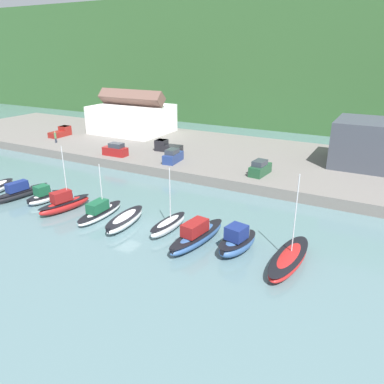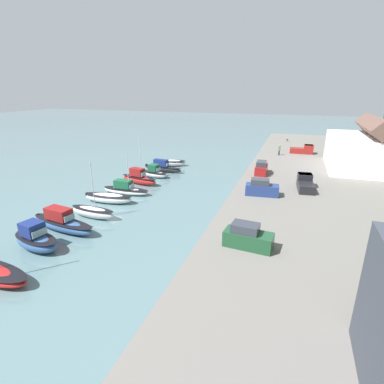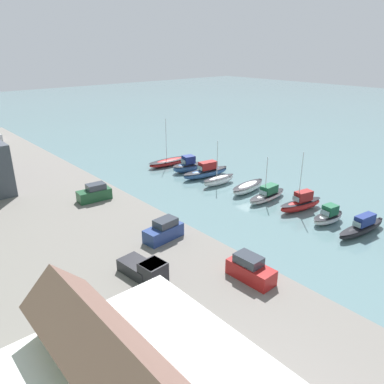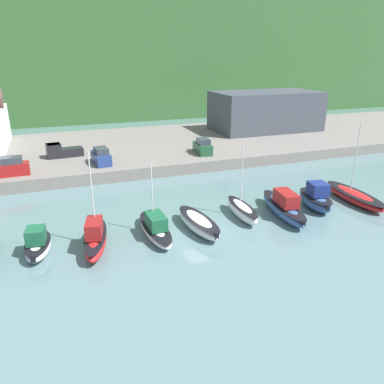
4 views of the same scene
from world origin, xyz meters
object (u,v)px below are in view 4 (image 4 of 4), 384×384
Objects in this scene: moored_boat_2 at (38,244)px; moored_boat_5 at (199,223)px; moored_boat_4 at (155,228)px; parked_car_1 at (101,157)px; parked_car_2 at (203,147)px; moored_boat_6 at (242,210)px; moored_boat_8 at (316,199)px; parked_car_0 at (10,168)px; moored_boat_7 at (284,207)px; pickup_truck_1 at (62,151)px; moored_boat_9 at (354,196)px; moored_boat_3 at (96,238)px.

moored_boat_5 is at bearing 5.58° from moored_boat_2.
moored_boat_2 is 0.67× the size of moored_boat_4.
parked_car_1 and parked_car_2 have the same top height.
moored_boat_6 is 8.08m from moored_boat_8.
moored_boat_8 is 34.16m from parked_car_0.
moored_boat_7 is at bearing -83.53° from parked_car_2.
pickup_truck_1 is at bearing 135.76° from moored_boat_7.
pickup_truck_1 reaches higher than moored_boat_7.
parked_car_1 is at bearing 144.54° from moored_boat_9.
moored_boat_7 reaches higher than moored_boat_2.
pickup_truck_1 is (-28.29, 24.33, 1.69)m from moored_boat_9.
parked_car_0 is 0.98× the size of parked_car_2.
moored_boat_9 reaches higher than moored_boat_5.
moored_boat_8 is (21.90, 0.88, 0.07)m from moored_boat_3.
moored_boat_2 is at bearing -132.67° from parked_car_2.
moored_boat_6 is (18.18, 0.62, -0.08)m from moored_boat_2.
moored_boat_4 reaches higher than parked_car_1.
parked_car_2 is (8.49, 20.08, 1.71)m from moored_boat_5.
parked_car_1 is (-1.85, 19.30, 1.65)m from moored_boat_4.
moored_boat_2 is at bearing 167.40° from pickup_truck_1.
parked_car_1 is (-18.69, 18.95, 1.37)m from moored_boat_8.
moored_boat_2 is 20.59m from parked_car_1.
moored_boat_4 is at bearing -116.63° from parked_car_2.
moored_boat_3 reaches higher than moored_boat_6.
moored_boat_4 reaches higher than moored_boat_5.
moored_boat_4 reaches higher than parked_car_2.
pickup_truck_1 is (-6.47, 24.70, 1.56)m from moored_boat_4.
pickup_truck_1 is at bearing 106.62° from moored_boat_5.
moored_boat_6 reaches higher than moored_boat_5.
moored_boat_4 is at bearing -171.09° from pickup_truck_1.
parked_car_2 reaches higher than moored_boat_2.
moored_boat_7 is at bearing -10.83° from moored_boat_6.
moored_boat_3 reaches higher than moored_boat_8.
parked_car_2 is (24.72, 1.75, 0.00)m from parked_car_0.
moored_boat_9 is 30.37m from parked_car_1.
moored_boat_7 reaches higher than moored_boat_5.
moored_boat_3 is at bearing -171.23° from moored_boat_6.
moored_boat_4 is 1.67× the size of parked_car_1.
pickup_truck_1 is (2.93, 24.49, 1.49)m from moored_boat_2.
moored_boat_9 is 37.35m from pickup_truck_1.
moored_boat_6 is (8.78, 0.83, -0.01)m from moored_boat_4.
moored_boat_7 is 31.44m from pickup_truck_1.
moored_boat_6 is 0.80× the size of moored_boat_9.
pickup_truck_1 reaches higher than moored_boat_8.
parked_car_1 is (-10.63, 18.47, 1.66)m from moored_boat_6.
moored_boat_4 is 1.48× the size of pickup_truck_1.
moored_boat_9 is (31.23, 0.16, -0.20)m from moored_boat_2.
pickup_truck_1 is at bearing 91.00° from moored_boat_2.
moored_boat_5 is (8.93, 0.21, -0.26)m from moored_boat_3.
moored_boat_6 reaches higher than pickup_truck_1.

